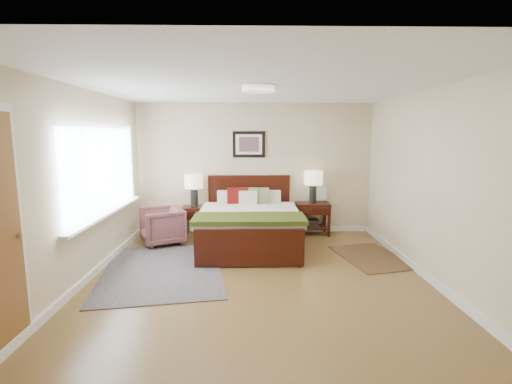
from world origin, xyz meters
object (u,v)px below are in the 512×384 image
at_px(lamp_right, 313,180).
at_px(rug_persian, 163,269).
at_px(nightstand_right, 313,215).
at_px(armchair, 162,226).
at_px(bed, 249,217).
at_px(nightstand_left, 195,213).
at_px(lamp_left, 194,184).

distance_m(lamp_right, rug_persian, 3.26).
bearing_deg(nightstand_right, armchair, -168.07).
bearing_deg(nightstand_right, bed, -147.74).
relative_size(nightstand_left, lamp_right, 0.90).
distance_m(bed, lamp_left, 1.38).
bearing_deg(armchair, nightstand_right, 77.27).
xyz_separation_m(lamp_left, rug_persian, (-0.19, -1.87, -0.98)).
bearing_deg(bed, armchair, 172.88).
bearing_deg(nightstand_left, lamp_right, 0.51).
xyz_separation_m(nightstand_left, rug_persian, (-0.19, -1.85, -0.43)).
distance_m(nightstand_left, lamp_left, 0.55).
height_order(bed, lamp_right, lamp_right).
relative_size(armchair, rug_persian, 0.31).
relative_size(nightstand_left, lamp_left, 0.90).
bearing_deg(lamp_left, nightstand_left, -90.00).
height_order(bed, nightstand_right, bed).
xyz_separation_m(bed, rug_persian, (-1.23, -1.09, -0.51)).
height_order(bed, nightstand_left, bed).
height_order(armchair, rug_persian, armchair).
bearing_deg(bed, nightstand_right, 32.26).
relative_size(bed, rug_persian, 0.90).
bearing_deg(lamp_left, rug_persian, -95.93).
bearing_deg(bed, rug_persian, -138.50).
bearing_deg(armchair, nightstand_left, 115.21).
bearing_deg(lamp_left, lamp_right, 0.00).
xyz_separation_m(bed, nightstand_left, (-1.04, 0.76, -0.08)).
relative_size(lamp_left, armchair, 0.87).
bearing_deg(rug_persian, lamp_right, 28.38).
bearing_deg(bed, nightstand_left, 143.72).
bearing_deg(armchair, rug_persian, -11.99).
height_order(bed, armchair, bed).
bearing_deg(armchair, lamp_right, 77.55).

